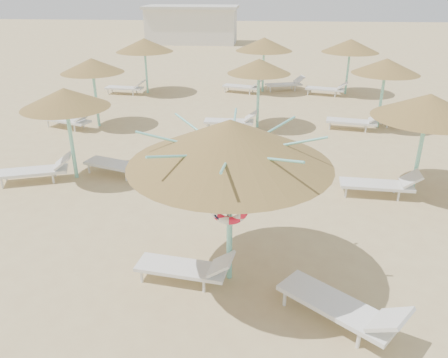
{
  "coord_description": "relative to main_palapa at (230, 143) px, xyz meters",
  "views": [
    {
      "loc": [
        0.66,
        -6.88,
        5.3
      ],
      "look_at": [
        -0.11,
        1.86,
        1.3
      ],
      "focal_mm": 35.0,
      "sensor_mm": 36.0,
      "label": 1
    }
  ],
  "objects": [
    {
      "name": "ground",
      "position": [
        -0.15,
        -0.09,
        -2.79
      ],
      "size": [
        120.0,
        120.0,
        0.0
      ],
      "primitive_type": "plane",
      "color": "tan",
      "rests_on": "ground"
    },
    {
      "name": "main_palapa",
      "position": [
        0.0,
        0.0,
        0.0
      ],
      "size": [
        3.57,
        3.57,
        3.2
      ],
      "color": "#7FDDCB",
      "rests_on": "ground"
    },
    {
      "name": "lounger_main_a",
      "position": [
        -0.78,
        -0.2,
        -2.46
      ],
      "size": [
        1.93,
        0.83,
        0.68
      ],
      "rotation": [
        0.0,
        0.0,
        -0.15
      ],
      "color": "silver",
      "rests_on": "ground"
    },
    {
      "name": "lounger_main_b",
      "position": [
        1.99,
        -1.14,
        -2.41
      ],
      "size": [
        2.09,
        1.85,
        0.79
      ],
      "rotation": [
        0.0,
        0.0,
        -0.67
      ],
      "color": "silver",
      "rests_on": "ground"
    },
    {
      "name": "palapa_field",
      "position": [
        1.87,
        10.38,
        -0.49
      ],
      "size": [
        20.4,
        14.38,
        2.72
      ],
      "color": "#7FDDCB",
      "rests_on": "ground"
    },
    {
      "name": "service_hut",
      "position": [
        -6.15,
        34.91,
        -1.14
      ],
      "size": [
        8.4,
        4.4,
        3.25
      ],
      "color": "silver",
      "rests_on": "ground"
    }
  ]
}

